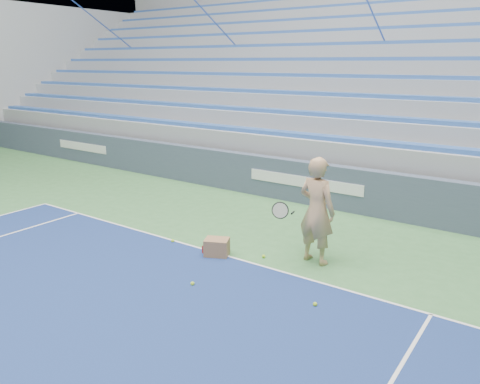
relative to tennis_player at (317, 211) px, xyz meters
name	(u,v)px	position (x,y,z in m)	size (l,w,h in m)	color
sponsor_barrier	(307,183)	(-1.86, 3.25, -0.44)	(30.00, 0.32, 1.10)	#3E4A5F
bleachers	(385,98)	(-1.86, 8.97, 1.37)	(31.00, 9.15, 7.30)	#919499
tennis_player	(317,211)	(0.00, 0.00, 0.00)	(1.00, 0.90, 1.97)	tan
ball_box	(217,247)	(-1.65, -0.82, -0.82)	(0.55, 0.50, 0.34)	#8E6744
tennis_ball_0	(315,304)	(0.75, -1.49, -0.95)	(0.07, 0.07, 0.07)	#B6E32E
tennis_ball_1	(173,241)	(-2.80, -0.81, -0.95)	(0.07, 0.07, 0.07)	#B6E32E
tennis_ball_2	(264,256)	(-0.85, -0.40, -0.95)	(0.07, 0.07, 0.07)	#B6E32E
tennis_ball_3	(192,284)	(-1.21, -2.03, -0.95)	(0.07, 0.07, 0.07)	#B6E32E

